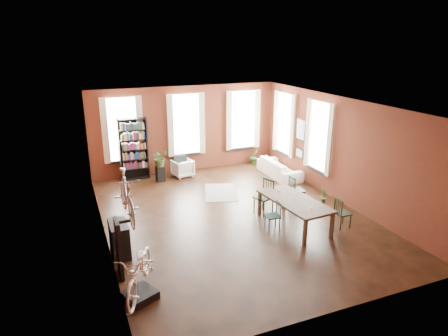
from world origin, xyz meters
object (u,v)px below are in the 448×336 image
bookshelf (134,149)px  bike_trainer (140,295)px  dining_chair_a (273,216)px  console_table (119,239)px  dining_table (293,213)px  cream_sofa (279,165)px  dining_chair_c (343,213)px  white_armchair (182,167)px  dining_chair_d (297,190)px  dining_chair_b (264,197)px  plant_stand (160,174)px  bicycle_floor (138,251)px

bookshelf → bike_trainer: 7.22m
dining_chair_a → console_table: console_table is taller
dining_table → cream_sofa: bearing=60.2°
dining_chair_c → cream_sofa: dining_chair_c is taller
white_armchair → bike_trainer: 7.22m
dining_chair_a → console_table: (-3.91, 0.21, 0.00)m
dining_chair_c → dining_chair_d: dining_chair_d is taller
white_armchair → dining_table: bearing=96.1°
dining_chair_c → white_armchair: size_ratio=1.19×
dining_table → dining_chair_b: bearing=104.7°
cream_sofa → bike_trainer: size_ratio=3.75×
dining_chair_a → bookshelf: (-2.63, 5.41, 0.70)m
dining_chair_b → bike_trainer: (-4.07, -2.65, -0.42)m
plant_stand → bicycle_floor: (-1.92, -6.45, 0.78)m
white_armchair → bicycle_floor: size_ratio=0.38×
white_armchair → console_table: (-2.93, -4.79, 0.06)m
dining_chair_b → dining_chair_d: dining_chair_b is taller
dining_chair_a → white_armchair: bearing=-161.7°
dining_chair_c → white_armchair: bearing=27.6°
bicycle_floor → bike_trainer: bearing=-158.8°
white_armchair → bicycle_floor: bearing=55.4°
bike_trainer → dining_chair_d: bearing=28.4°
dining_chair_c → console_table: 5.77m
bicycle_floor → white_armchair: bearing=91.0°
bookshelf → bicycle_floor: (-1.15, -7.05, -0.04)m
cream_sofa → plant_stand: (-4.18, 1.10, -0.13)m
dining_chair_b → cream_sofa: bearing=122.3°
dining_chair_b → dining_chair_d: 1.26m
plant_stand → dining_chair_d: bearing=-46.8°
bookshelf → white_armchair: 1.86m
dining_table → dining_chair_b: dining_chair_b is taller
bike_trainer → dining_chair_b: bearing=33.1°
dining_table → dining_chair_d: 1.52m
bicycle_floor → cream_sofa: bearing=65.2°
white_armchair → plant_stand: (-0.88, -0.19, -0.07)m
dining_chair_c → dining_chair_d: 1.83m
white_armchair → bookshelf: bearing=-25.6°
console_table → bicycle_floor: bearing=-86.0°
bookshelf → cream_sofa: 5.28m
dining_chair_d → plant_stand: (-3.36, 3.57, -0.17)m
dining_table → bicycle_floor: bicycle_floor is taller
dining_chair_d → cream_sofa: dining_chair_d is taller
dining_table → bike_trainer: 4.74m
dining_table → bookshelf: size_ratio=1.01×
dining_chair_a → bicycle_floor: bearing=-59.4°
bookshelf → bike_trainer: (-1.18, -7.05, -1.02)m
dining_table → bicycle_floor: size_ratio=1.24×
dining_chair_c → console_table: bearing=83.3°
bookshelf → bike_trainer: size_ratio=3.97×
dining_chair_b → console_table: dining_chair_b is taller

